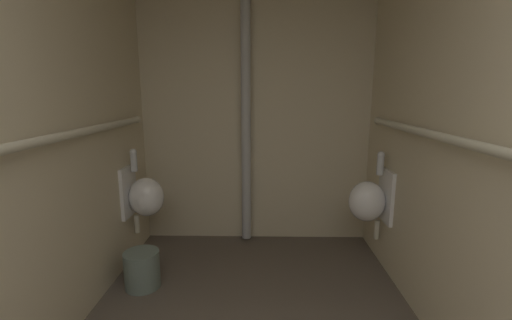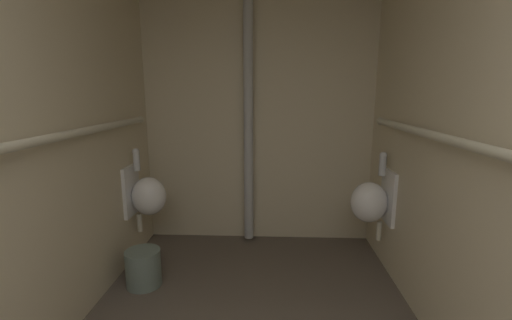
{
  "view_description": "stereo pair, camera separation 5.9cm",
  "coord_description": "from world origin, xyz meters",
  "px_view_note": "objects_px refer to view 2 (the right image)",
  "views": [
    {
      "loc": [
        0.07,
        0.22,
        1.49
      ],
      "look_at": [
        0.02,
        2.55,
        1.02
      ],
      "focal_mm": 24.04,
      "sensor_mm": 36.0,
      "label": 1
    },
    {
      "loc": [
        0.13,
        0.22,
        1.49
      ],
      "look_at": [
        0.02,
        2.55,
        1.02
      ],
      "focal_mm": 24.04,
      "sensor_mm": 36.0,
      "label": 2
    }
  ],
  "objects_px": {
    "urinal_right_mid": "(372,201)",
    "urinal_left_mid": "(146,195)",
    "waste_bin": "(143,268)",
    "standpipe_back_wall": "(248,111)"
  },
  "relations": [
    {
      "from": "waste_bin",
      "to": "urinal_right_mid",
      "type": "bearing_deg",
      "value": 11.11
    },
    {
      "from": "standpipe_back_wall",
      "to": "urinal_left_mid",
      "type": "bearing_deg",
      "value": -153.72
    },
    {
      "from": "urinal_left_mid",
      "to": "standpipe_back_wall",
      "type": "height_order",
      "value": "standpipe_back_wall"
    },
    {
      "from": "urinal_right_mid",
      "to": "standpipe_back_wall",
      "type": "bearing_deg",
      "value": 154.04
    },
    {
      "from": "urinal_left_mid",
      "to": "waste_bin",
      "type": "bearing_deg",
      "value": -76.2
    },
    {
      "from": "urinal_left_mid",
      "to": "urinal_right_mid",
      "type": "bearing_deg",
      "value": -2.49
    },
    {
      "from": "urinal_left_mid",
      "to": "waste_bin",
      "type": "relative_size",
      "value": 2.64
    },
    {
      "from": "standpipe_back_wall",
      "to": "waste_bin",
      "type": "distance_m",
      "value": 1.64
    },
    {
      "from": "urinal_left_mid",
      "to": "standpipe_back_wall",
      "type": "bearing_deg",
      "value": 26.28
    },
    {
      "from": "urinal_right_mid",
      "to": "urinal_left_mid",
      "type": "bearing_deg",
      "value": 177.51
    }
  ]
}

